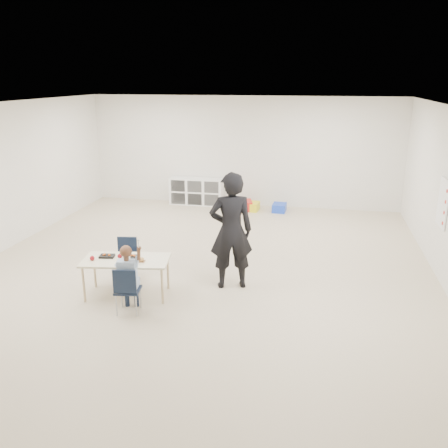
% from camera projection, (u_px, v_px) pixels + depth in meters
% --- Properties ---
extents(room, '(9.00, 9.02, 2.80)m').
position_uv_depth(room, '(200.00, 191.00, 7.97)').
color(room, '#C1AE94').
rests_on(room, ground).
extents(table, '(1.38, 0.84, 0.60)m').
position_uv_depth(table, '(127.00, 277.00, 7.28)').
color(table, beige).
rests_on(table, ground).
extents(chair_near, '(0.39, 0.37, 0.71)m').
position_uv_depth(chair_near, '(128.00, 289.00, 6.74)').
color(chair_near, black).
rests_on(chair_near, ground).
extents(chair_far, '(0.39, 0.37, 0.71)m').
position_uv_depth(chair_far, '(126.00, 260.00, 7.79)').
color(chair_far, black).
rests_on(chair_far, ground).
extents(child, '(0.54, 0.54, 1.13)m').
position_uv_depth(child, '(127.00, 276.00, 6.67)').
color(child, '#9EB6D6').
rests_on(child, chair_near).
extents(lunch_tray_near, '(0.24, 0.19, 0.03)m').
position_uv_depth(lunch_tray_near, '(132.00, 257.00, 7.24)').
color(lunch_tray_near, black).
rests_on(lunch_tray_near, table).
extents(lunch_tray_far, '(0.24, 0.19, 0.03)m').
position_uv_depth(lunch_tray_far, '(107.00, 256.00, 7.27)').
color(lunch_tray_far, black).
rests_on(lunch_tray_far, table).
extents(milk_carton, '(0.08, 0.08, 0.10)m').
position_uv_depth(milk_carton, '(128.00, 259.00, 7.07)').
color(milk_carton, white).
rests_on(milk_carton, table).
extents(bread_roll, '(0.09, 0.09, 0.07)m').
position_uv_depth(bread_roll, '(141.00, 259.00, 7.09)').
color(bread_roll, tan).
rests_on(bread_roll, table).
extents(apple_near, '(0.07, 0.07, 0.07)m').
position_uv_depth(apple_near, '(120.00, 256.00, 7.22)').
color(apple_near, maroon).
rests_on(apple_near, table).
extents(apple_far, '(0.07, 0.07, 0.07)m').
position_uv_depth(apple_far, '(92.00, 258.00, 7.14)').
color(apple_far, maroon).
rests_on(apple_far, table).
extents(cubby_shelf, '(1.40, 0.40, 0.70)m').
position_uv_depth(cubby_shelf, '(196.00, 191.00, 12.51)').
color(cubby_shelf, white).
rests_on(cubby_shelf, ground).
extents(rules_poster, '(0.02, 0.60, 0.80)m').
position_uv_depth(rules_poster, '(443.00, 203.00, 7.82)').
color(rules_poster, white).
rests_on(rules_poster, room).
extents(adult, '(0.79, 0.63, 1.88)m').
position_uv_depth(adult, '(231.00, 231.00, 7.41)').
color(adult, black).
rests_on(adult, ground).
extents(bin_red, '(0.49, 0.57, 0.24)m').
position_uv_depth(bin_red, '(244.00, 205.00, 12.04)').
color(bin_red, red).
rests_on(bin_red, ground).
extents(bin_yellow, '(0.37, 0.45, 0.21)m').
position_uv_depth(bin_yellow, '(252.00, 206.00, 12.00)').
color(bin_yellow, yellow).
rests_on(bin_yellow, ground).
extents(bin_blue, '(0.35, 0.43, 0.20)m').
position_uv_depth(bin_blue, '(279.00, 208.00, 11.89)').
color(bin_blue, blue).
rests_on(bin_blue, ground).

